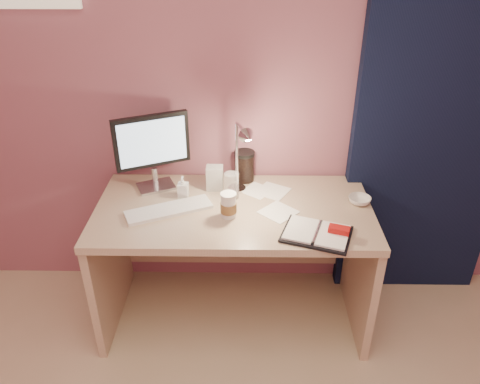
{
  "coord_description": "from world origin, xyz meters",
  "views": [
    {
      "loc": [
        0.06,
        -0.62,
        1.98
      ],
      "look_at": [
        0.03,
        1.33,
        0.85
      ],
      "focal_mm": 35.0,
      "sensor_mm": 36.0,
      "label": 1
    }
  ],
  "objects_px": {
    "keyboard": "(169,210)",
    "bowl": "(360,200)",
    "product_box": "(215,178)",
    "desk_lamp": "(229,154)",
    "planner": "(319,233)",
    "coffee_cup": "(228,206)",
    "lotion_bottle": "(183,187)",
    "monitor": "(152,145)",
    "desk": "(234,236)",
    "clear_cup": "(231,186)",
    "dark_jar": "(244,167)"
  },
  "relations": [
    {
      "from": "desk",
      "to": "keyboard",
      "type": "distance_m",
      "value": 0.41
    },
    {
      "from": "planner",
      "to": "coffee_cup",
      "type": "height_order",
      "value": "coffee_cup"
    },
    {
      "from": "coffee_cup",
      "to": "dark_jar",
      "type": "distance_m",
      "value": 0.38
    },
    {
      "from": "keyboard",
      "to": "monitor",
      "type": "bearing_deg",
      "value": 89.84
    },
    {
      "from": "desk_lamp",
      "to": "product_box",
      "type": "bearing_deg",
      "value": 107.28
    },
    {
      "from": "dark_jar",
      "to": "product_box",
      "type": "bearing_deg",
      "value": -147.08
    },
    {
      "from": "desk",
      "to": "clear_cup",
      "type": "height_order",
      "value": "clear_cup"
    },
    {
      "from": "desk",
      "to": "desk_lamp",
      "type": "height_order",
      "value": "desk_lamp"
    },
    {
      "from": "product_box",
      "to": "desk_lamp",
      "type": "distance_m",
      "value": 0.24
    },
    {
      "from": "keyboard",
      "to": "clear_cup",
      "type": "height_order",
      "value": "clear_cup"
    },
    {
      "from": "keyboard",
      "to": "product_box",
      "type": "distance_m",
      "value": 0.32
    },
    {
      "from": "product_box",
      "to": "monitor",
      "type": "bearing_deg",
      "value": 179.3
    },
    {
      "from": "planner",
      "to": "clear_cup",
      "type": "bearing_deg",
      "value": 159.06
    },
    {
      "from": "clear_cup",
      "to": "bowl",
      "type": "bearing_deg",
      "value": -4.74
    },
    {
      "from": "monitor",
      "to": "product_box",
      "type": "distance_m",
      "value": 0.37
    },
    {
      "from": "clear_cup",
      "to": "dark_jar",
      "type": "relative_size",
      "value": 0.89
    },
    {
      "from": "monitor",
      "to": "bowl",
      "type": "xyz_separation_m",
      "value": [
        1.07,
        -0.15,
        -0.23
      ]
    },
    {
      "from": "coffee_cup",
      "to": "dark_jar",
      "type": "bearing_deg",
      "value": 78.7
    },
    {
      "from": "dark_jar",
      "to": "bowl",
      "type": "bearing_deg",
      "value": -22.5
    },
    {
      "from": "monitor",
      "to": "product_box",
      "type": "height_order",
      "value": "monitor"
    },
    {
      "from": "desk",
      "to": "dark_jar",
      "type": "distance_m",
      "value": 0.38
    },
    {
      "from": "dark_jar",
      "to": "desk_lamp",
      "type": "bearing_deg",
      "value": -108.94
    },
    {
      "from": "bowl",
      "to": "lotion_bottle",
      "type": "relative_size",
      "value": 0.97
    },
    {
      "from": "lotion_bottle",
      "to": "product_box",
      "type": "distance_m",
      "value": 0.18
    },
    {
      "from": "planner",
      "to": "coffee_cup",
      "type": "relative_size",
      "value": 2.84
    },
    {
      "from": "desk",
      "to": "desk_lamp",
      "type": "xyz_separation_m",
      "value": [
        -0.02,
        0.01,
        0.48
      ]
    },
    {
      "from": "monitor",
      "to": "keyboard",
      "type": "distance_m",
      "value": 0.36
    },
    {
      "from": "product_box",
      "to": "coffee_cup",
      "type": "bearing_deg",
      "value": -72.49
    },
    {
      "from": "desk",
      "to": "monitor",
      "type": "relative_size",
      "value": 3.35
    },
    {
      "from": "monitor",
      "to": "planner",
      "type": "xyz_separation_m",
      "value": [
        0.83,
        -0.44,
        -0.24
      ]
    },
    {
      "from": "dark_jar",
      "to": "clear_cup",
      "type": "bearing_deg",
      "value": -109.06
    },
    {
      "from": "monitor",
      "to": "desk",
      "type": "bearing_deg",
      "value": -40.92
    },
    {
      "from": "coffee_cup",
      "to": "clear_cup",
      "type": "bearing_deg",
      "value": 87.17
    },
    {
      "from": "desk_lamp",
      "to": "keyboard",
      "type": "bearing_deg",
      "value": -177.72
    },
    {
      "from": "clear_cup",
      "to": "coffee_cup",
      "type": "bearing_deg",
      "value": -92.83
    },
    {
      "from": "keyboard",
      "to": "product_box",
      "type": "relative_size",
      "value": 3.25
    },
    {
      "from": "monitor",
      "to": "desk_lamp",
      "type": "distance_m",
      "value": 0.42
    },
    {
      "from": "desk",
      "to": "desk_lamp",
      "type": "bearing_deg",
      "value": 162.05
    },
    {
      "from": "keyboard",
      "to": "dark_jar",
      "type": "distance_m",
      "value": 0.51
    },
    {
      "from": "desk_lamp",
      "to": "planner",
      "type": "bearing_deg",
      "value": -56.52
    },
    {
      "from": "bowl",
      "to": "desk_lamp",
      "type": "relative_size",
      "value": 0.28
    },
    {
      "from": "monitor",
      "to": "planner",
      "type": "bearing_deg",
      "value": -52.27
    },
    {
      "from": "coffee_cup",
      "to": "dark_jar",
      "type": "relative_size",
      "value": 0.83
    },
    {
      "from": "keyboard",
      "to": "bowl",
      "type": "xyz_separation_m",
      "value": [
        0.97,
        0.09,
        0.01
      ]
    },
    {
      "from": "monitor",
      "to": "bowl",
      "type": "relative_size",
      "value": 3.66
    },
    {
      "from": "clear_cup",
      "to": "desk_lamp",
      "type": "distance_m",
      "value": 0.19
    },
    {
      "from": "desk",
      "to": "keyboard",
      "type": "bearing_deg",
      "value": -160.77
    },
    {
      "from": "desk",
      "to": "dark_jar",
      "type": "relative_size",
      "value": 9.11
    },
    {
      "from": "coffee_cup",
      "to": "lotion_bottle",
      "type": "xyz_separation_m",
      "value": [
        -0.24,
        0.18,
        -0.0
      ]
    },
    {
      "from": "clear_cup",
      "to": "dark_jar",
      "type": "distance_m",
      "value": 0.2
    }
  ]
}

